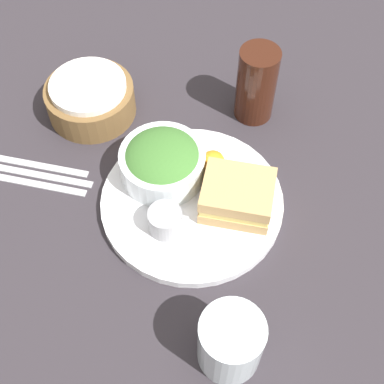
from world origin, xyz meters
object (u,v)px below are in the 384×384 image
at_px(dressing_cup, 165,221).
at_px(water_glass, 231,342).
at_px(salad_bowl, 163,161).
at_px(fork, 32,183).
at_px(bread_basket, 90,98).
at_px(sandwich, 237,196).
at_px(knife, 36,174).
at_px(drink_glass, 256,84).
at_px(spoon, 40,165).
at_px(plate, 192,202).

height_order(dressing_cup, water_glass, water_glass).
relative_size(salad_bowl, fork, 0.73).
bearing_deg(bread_basket, salad_bowl, -51.80).
distance_m(sandwich, salad_bowl, 0.13).
distance_m(bread_basket, knife, 0.16).
relative_size(drink_glass, knife, 0.71).
bearing_deg(knife, spoon, -90.00).
bearing_deg(spoon, bread_basket, -108.89).
distance_m(dressing_cup, drink_glass, 0.29).
height_order(bread_basket, knife, bread_basket).
relative_size(bread_basket, knife, 0.80).
height_order(plate, knife, plate).
height_order(drink_glass, spoon, drink_glass).
height_order(plate, drink_glass, drink_glass).
bearing_deg(knife, sandwich, -179.41).
distance_m(dressing_cup, spoon, 0.25).
relative_size(sandwich, water_glass, 1.27).
xyz_separation_m(drink_glass, water_glass, (-0.08, -0.43, -0.02)).
height_order(drink_glass, bread_basket, drink_glass).
xyz_separation_m(salad_bowl, drink_glass, (0.16, 0.14, 0.02)).
xyz_separation_m(sandwich, dressing_cup, (-0.11, -0.03, -0.01)).
distance_m(salad_bowl, fork, 0.22).
bearing_deg(fork, bread_basket, -105.14).
bearing_deg(knife, dressing_cup, 166.05).
relative_size(dressing_cup, bread_basket, 0.33).
height_order(bread_basket, fork, bread_basket).
bearing_deg(water_glass, spoon, 130.70).
height_order(sandwich, bread_basket, sandwich).
bearing_deg(water_glass, bread_basket, 114.15).
relative_size(sandwich, bread_basket, 0.81).
relative_size(drink_glass, fork, 0.75).
relative_size(knife, spoon, 1.17).
relative_size(sandwich, dressing_cup, 2.45).
distance_m(salad_bowl, water_glass, 0.30).
xyz_separation_m(fork, knife, (0.00, 0.02, 0.00)).
bearing_deg(sandwich, dressing_cup, -163.33).
height_order(knife, spoon, same).
bearing_deg(sandwich, drink_glass, 75.81).
height_order(dressing_cup, fork, dressing_cup).
xyz_separation_m(plate, sandwich, (0.07, -0.02, 0.04)).
bearing_deg(dressing_cup, bread_basket, 115.60).
bearing_deg(plate, spoon, 160.17).
distance_m(plate, drink_glass, 0.23).
xyz_separation_m(plate, dressing_cup, (-0.04, -0.05, 0.03)).
bearing_deg(sandwich, knife, 164.71).
relative_size(fork, water_glass, 1.89).
bearing_deg(salad_bowl, knife, 174.72).
bearing_deg(spoon, drink_glass, -148.91).
height_order(plate, spoon, plate).
bearing_deg(knife, fork, 90.00).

